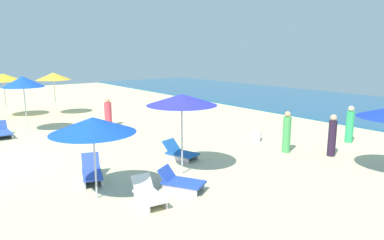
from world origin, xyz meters
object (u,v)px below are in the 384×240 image
(umbrella_3, at_px, (182,100))
(umbrella_4, at_px, (3,77))
(umbrella_1, at_px, (23,82))
(beachgoer_1, at_px, (108,113))
(beachgoer_2, at_px, (332,136))
(lounge_chair_3_0, at_px, (181,182))
(lounge_chair_0_0, at_px, (149,194))
(lounge_chair_1_0, at_px, (2,132))
(beachgoer_0, at_px, (350,125))
(lounge_chair_3_1, at_px, (180,152))
(umbrella_5, at_px, (54,76))
(cooler_box_0, at_px, (256,136))
(umbrella_0, at_px, (93,125))
(lounge_chair_0_1, at_px, (92,172))
(beachgoer_3, at_px, (287,133))

(umbrella_3, height_order, umbrella_4, umbrella_4)
(umbrella_1, distance_m, beachgoer_1, 4.35)
(beachgoer_1, height_order, beachgoer_2, beachgoer_2)
(umbrella_1, xyz_separation_m, lounge_chair_3_0, (10.52, 1.81, -2.26))
(lounge_chair_0_0, bearing_deg, lounge_chair_1_0, 106.63)
(lounge_chair_3_0, distance_m, beachgoer_0, 9.03)
(lounge_chair_3_1, bearing_deg, beachgoer_0, -35.51)
(beachgoer_0, xyz_separation_m, beachgoer_2, (0.65, -2.49, 0.01))
(umbrella_3, bearing_deg, umbrella_5, -179.78)
(lounge_chair_3_1, height_order, umbrella_5, umbrella_5)
(umbrella_1, bearing_deg, lounge_chair_0_0, 3.46)
(lounge_chair_0_0, bearing_deg, cooler_box_0, 27.72)
(umbrella_0, bearing_deg, lounge_chair_3_0, 66.43)
(umbrella_0, xyz_separation_m, umbrella_1, (-9.59, 0.32, 0.47))
(lounge_chair_1_0, height_order, lounge_chair_3_1, lounge_chair_1_0)
(lounge_chair_3_0, distance_m, beachgoer_1, 9.73)
(lounge_chair_0_1, xyz_separation_m, umbrella_5, (-12.46, 2.53, 2.17))
(lounge_chair_3_1, distance_m, cooler_box_0, 4.27)
(umbrella_5, bearing_deg, cooler_box_0, 23.11)
(lounge_chair_0_1, xyz_separation_m, beachgoer_1, (-7.24, 3.75, 0.42))
(lounge_chair_0_0, bearing_deg, umbrella_4, 99.31)
(lounge_chair_1_0, bearing_deg, umbrella_3, -68.34)
(umbrella_0, bearing_deg, umbrella_3, 93.25)
(umbrella_1, bearing_deg, umbrella_4, -179.42)
(umbrella_3, distance_m, beachgoer_3, 5.01)
(lounge_chair_3_0, xyz_separation_m, umbrella_5, (-14.73, 0.80, 2.18))
(lounge_chair_0_0, bearing_deg, umbrella_3, 39.23)
(lounge_chair_0_0, height_order, lounge_chair_3_0, same)
(umbrella_4, relative_size, beachgoer_2, 1.64)
(umbrella_4, bearing_deg, lounge_chair_3_0, 6.76)
(umbrella_3, bearing_deg, beachgoer_0, 81.48)
(lounge_chair_0_1, bearing_deg, lounge_chair_0_0, -59.06)
(lounge_chair_1_0, distance_m, cooler_box_0, 11.77)
(lounge_chair_0_0, height_order, umbrella_4, umbrella_4)
(umbrella_5, relative_size, beachgoer_3, 1.61)
(umbrella_0, height_order, lounge_chair_1_0, umbrella_0)
(lounge_chair_3_1, distance_m, beachgoer_1, 7.07)
(umbrella_0, bearing_deg, umbrella_4, 178.94)
(lounge_chair_3_0, distance_m, lounge_chair_3_1, 3.00)
(umbrella_5, distance_m, beachgoer_3, 15.02)
(lounge_chair_1_0, distance_m, lounge_chair_3_0, 10.61)
(umbrella_0, xyz_separation_m, lounge_chair_0_1, (-1.35, 0.40, -1.77))
(lounge_chair_0_0, distance_m, umbrella_5, 15.20)
(umbrella_3, relative_size, beachgoer_0, 1.61)
(lounge_chair_1_0, bearing_deg, lounge_chair_3_1, -59.87)
(umbrella_5, bearing_deg, beachgoer_0, 28.96)
(umbrella_3, distance_m, beachgoer_0, 8.43)
(umbrella_3, xyz_separation_m, beachgoer_0, (1.22, 8.17, -1.67))
(lounge_chair_1_0, bearing_deg, beachgoer_2, -50.20)
(umbrella_0, xyz_separation_m, lounge_chair_0_0, (1.11, 0.97, -1.80))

